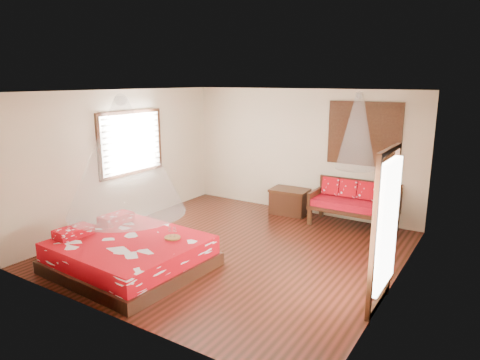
# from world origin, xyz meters

# --- Properties ---
(room) EXTENTS (5.54, 5.54, 2.84)m
(room) POSITION_xyz_m (0.00, 0.00, 1.40)
(room) COLOR black
(room) RESTS_ON ground
(bed) EXTENTS (2.34, 2.14, 0.65)m
(bed) POSITION_xyz_m (-0.99, -1.60, 0.25)
(bed) COLOR black
(bed) RESTS_ON floor
(daybed) EXTENTS (1.74, 0.78, 0.94)m
(daybed) POSITION_xyz_m (1.42, 2.38, 0.52)
(daybed) COLOR black
(daybed) RESTS_ON floor
(storage_chest) EXTENTS (0.88, 0.67, 0.57)m
(storage_chest) POSITION_xyz_m (-0.10, 2.45, 0.29)
(storage_chest) COLOR black
(storage_chest) RESTS_ON floor
(shutter_panel) EXTENTS (1.52, 0.06, 1.32)m
(shutter_panel) POSITION_xyz_m (1.42, 2.72, 1.90)
(shutter_panel) COLOR black
(shutter_panel) RESTS_ON wall_back
(window_left) EXTENTS (0.10, 1.74, 1.34)m
(window_left) POSITION_xyz_m (-2.71, 0.20, 1.70)
(window_left) COLOR black
(window_left) RESTS_ON wall_left
(glazed_door) EXTENTS (0.08, 1.02, 2.16)m
(glazed_door) POSITION_xyz_m (2.72, -0.60, 1.07)
(glazed_door) COLOR black
(glazed_door) RESTS_ON floor
(wine_tray) EXTENTS (0.26, 0.26, 0.21)m
(wine_tray) POSITION_xyz_m (-0.42, -1.19, 0.56)
(wine_tray) COLOR brown
(wine_tray) RESTS_ON bed
(mosquito_net_main) EXTENTS (1.82, 1.82, 1.80)m
(mosquito_net_main) POSITION_xyz_m (-0.97, -1.60, 1.85)
(mosquito_net_main) COLOR silver
(mosquito_net_main) RESTS_ON ceiling
(mosquito_net_daybed) EXTENTS (0.79, 0.79, 1.50)m
(mosquito_net_daybed) POSITION_xyz_m (1.42, 2.25, 2.00)
(mosquito_net_daybed) COLOR silver
(mosquito_net_daybed) RESTS_ON ceiling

